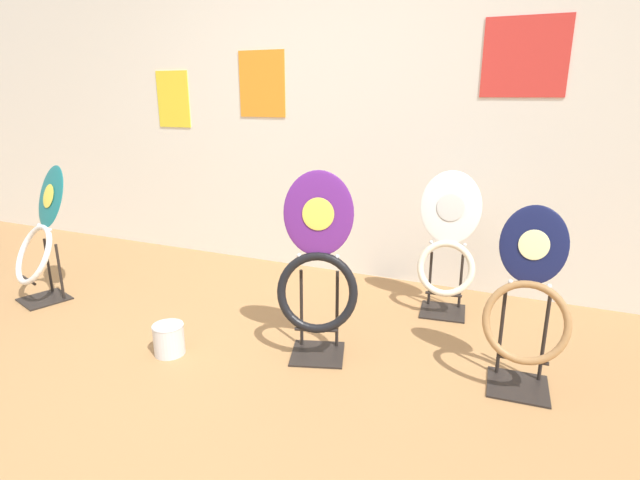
# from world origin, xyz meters

# --- Properties ---
(ground_plane) EXTENTS (14.00, 14.00, 0.00)m
(ground_plane) POSITION_xyz_m (0.00, 0.00, 0.00)
(ground_plane) COLOR #A37547
(wall_back) EXTENTS (8.00, 0.07, 2.60)m
(wall_back) POSITION_xyz_m (-0.00, 2.07, 1.30)
(wall_back) COLOR silver
(wall_back) RESTS_ON ground_plane
(toilet_seat_display_purple_note) EXTENTS (0.45, 0.35, 1.00)m
(toilet_seat_display_purple_note) POSITION_xyz_m (0.44, 0.75, 0.48)
(toilet_seat_display_purple_note) COLOR black
(toilet_seat_display_purple_note) RESTS_ON ground_plane
(toilet_seat_display_white_plain) EXTENTS (0.39, 0.31, 0.91)m
(toilet_seat_display_white_plain) POSITION_xyz_m (0.96, 1.59, 0.44)
(toilet_seat_display_white_plain) COLOR black
(toilet_seat_display_white_plain) RESTS_ON ground_plane
(toilet_seat_display_navy_moon) EXTENTS (0.40, 0.30, 0.88)m
(toilet_seat_display_navy_moon) POSITION_xyz_m (1.45, 0.86, 0.42)
(toilet_seat_display_navy_moon) COLOR black
(toilet_seat_display_navy_moon) RESTS_ON ground_plane
(toilet_seat_display_teal_sax) EXTENTS (0.48, 0.46, 0.91)m
(toilet_seat_display_teal_sax) POSITION_xyz_m (-1.57, 0.71, 0.43)
(toilet_seat_display_teal_sax) COLOR black
(toilet_seat_display_teal_sax) RESTS_ON ground_plane
(paint_can) EXTENTS (0.17, 0.17, 0.17)m
(paint_can) POSITION_xyz_m (-0.30, 0.43, 0.09)
(paint_can) COLOR silver
(paint_can) RESTS_ON ground_plane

